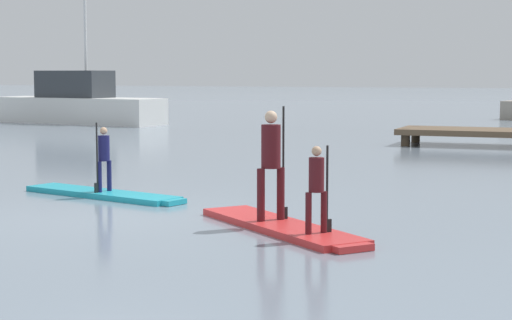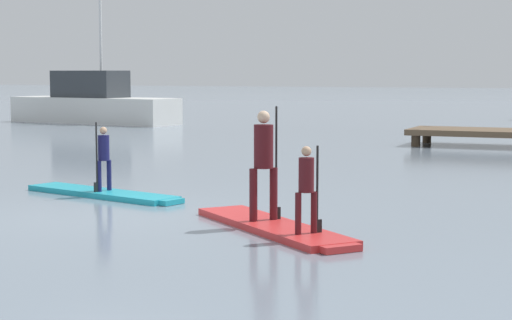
{
  "view_description": "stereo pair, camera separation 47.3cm",
  "coord_description": "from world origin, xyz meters",
  "views": [
    {
      "loc": [
        7.21,
        -12.17,
        2.29
      ],
      "look_at": [
        1.05,
        3.56,
        0.62
      ],
      "focal_mm": 62.36,
      "sensor_mm": 36.0,
      "label": 1
    },
    {
      "loc": [
        7.64,
        -12.0,
        2.29
      ],
      "look_at": [
        1.05,
        3.56,
        0.62
      ],
      "focal_mm": 62.36,
      "sensor_mm": 36.0,
      "label": 2
    }
  ],
  "objects": [
    {
      "name": "paddler_child_front",
      "position": [
        3.62,
        -0.74,
        0.77
      ],
      "size": [
        0.32,
        0.35,
        1.2
      ],
      "color": "#4C1419",
      "rests_on": "paddleboard_far"
    },
    {
      "name": "paddler_child_solo",
      "position": [
        -1.31,
        1.9,
        0.77
      ],
      "size": [
        0.26,
        0.4,
        1.28
      ],
      "color": "#19194C",
      "rests_on": "paddleboard_near"
    },
    {
      "name": "paddleboard_near",
      "position": [
        -1.32,
        1.92,
        0.05
      ],
      "size": [
        3.62,
        1.54,
        0.1
      ],
      "color": "#1E9EB2",
      "rests_on": "ground"
    },
    {
      "name": "paddleboard_far",
      "position": [
        2.92,
        -0.18,
        0.05
      ],
      "size": [
        3.28,
        2.88,
        0.1
      ],
      "color": "red",
      "rests_on": "ground"
    },
    {
      "name": "paddler_adult",
      "position": [
        2.66,
        0.05,
        1.03
      ],
      "size": [
        0.4,
        0.43,
        1.69
      ],
      "color": "#4C1419",
      "rests_on": "paddleboard_far"
    },
    {
      "name": "fishing_boat_green_midground",
      "position": [
        -14.72,
        21.94,
        0.88
      ],
      "size": [
        8.46,
        3.2,
        6.81
      ],
      "color": "silver",
      "rests_on": "ground"
    },
    {
      "name": "ground_plane",
      "position": [
        0.0,
        0.0,
        0.0
      ],
      "size": [
        240.0,
        240.0,
        0.0
      ],
      "primitive_type": "plane",
      "color": "gray"
    }
  ]
}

